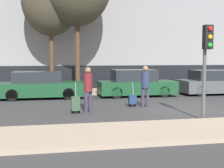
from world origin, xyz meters
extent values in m
plane|color=#38383A|center=(0.00, 0.00, 0.00)|extent=(80.00, 80.00, 0.00)
cube|color=tan|center=(0.00, 7.00, 0.06)|extent=(28.00, 3.00, 0.12)
cube|color=gray|center=(0.00, 10.72, 5.76)|extent=(28.00, 3.03, 11.52)
cube|color=black|center=(0.00, 9.18, 0.80)|extent=(27.44, 0.06, 1.60)
cube|color=#194728|center=(-6.00, 4.73, 0.49)|extent=(4.47, 1.74, 0.70)
cube|color=#23282D|center=(-6.18, 4.73, 1.13)|extent=(2.46, 1.53, 0.57)
cylinder|color=black|center=(-4.62, 3.95, 0.30)|extent=(0.60, 0.18, 0.60)
cylinder|color=black|center=(-4.62, 5.50, 0.30)|extent=(0.60, 0.18, 0.60)
cylinder|color=black|center=(-7.39, 3.95, 0.30)|extent=(0.60, 0.18, 0.60)
cylinder|color=black|center=(-7.39, 5.50, 0.30)|extent=(0.60, 0.18, 0.60)
cube|color=#194728|center=(-0.80, 4.65, 0.49)|extent=(4.24, 1.72, 0.70)
cube|color=#23282D|center=(-0.97, 4.65, 1.16)|extent=(2.33, 1.52, 0.64)
cylinder|color=black|center=(0.51, 3.88, 0.30)|extent=(0.60, 0.18, 0.60)
cylinder|color=black|center=(0.51, 5.42, 0.30)|extent=(0.60, 0.18, 0.60)
cylinder|color=black|center=(-2.12, 3.88, 0.30)|extent=(0.60, 0.18, 0.60)
cylinder|color=black|center=(-2.12, 5.42, 0.30)|extent=(0.60, 0.18, 0.60)
cube|color=#4C5156|center=(3.88, 4.71, 0.49)|extent=(3.97, 1.91, 0.70)
cube|color=#23282D|center=(3.72, 4.71, 1.13)|extent=(2.19, 1.68, 0.57)
cylinder|color=black|center=(5.11, 5.57, 0.30)|extent=(0.60, 0.18, 0.60)
cylinder|color=black|center=(2.65, 3.84, 0.30)|extent=(0.60, 0.18, 0.60)
cylinder|color=black|center=(2.65, 5.57, 0.30)|extent=(0.60, 0.18, 0.60)
cylinder|color=#383347|center=(-4.18, 0.04, 0.41)|extent=(0.15, 0.15, 0.82)
cylinder|color=#383347|center=(-4.00, 0.12, 0.41)|extent=(0.15, 0.15, 0.82)
cylinder|color=maroon|center=(-4.09, 0.08, 1.18)|extent=(0.34, 0.34, 0.71)
sphere|color=#936B4C|center=(-4.09, 0.08, 1.65)|extent=(0.23, 0.23, 0.23)
cube|color=#335138|center=(-4.60, -0.13, 0.39)|extent=(0.32, 0.24, 0.54)
cylinder|color=black|center=(-4.71, -0.13, 0.06)|extent=(0.12, 0.03, 0.12)
cylinder|color=black|center=(-4.48, -0.13, 0.06)|extent=(0.12, 0.03, 0.12)
cylinder|color=gray|center=(-4.60, -0.20, 0.93)|extent=(0.02, 0.19, 0.53)
cylinder|color=#383347|center=(-1.58, 0.98, 0.42)|extent=(0.15, 0.15, 0.83)
cylinder|color=#383347|center=(-1.39, 0.92, 0.42)|extent=(0.15, 0.15, 0.83)
cylinder|color=#283351|center=(-1.49, 0.95, 1.19)|extent=(0.34, 0.34, 0.72)
sphere|color=#936B4C|center=(-1.49, 0.95, 1.67)|extent=(0.23, 0.23, 0.23)
cube|color=navy|center=(-2.01, 1.10, 0.31)|extent=(0.32, 0.24, 0.38)
cylinder|color=black|center=(-2.13, 1.10, 0.06)|extent=(0.12, 0.03, 0.12)
cylinder|color=black|center=(-1.90, 1.10, 0.06)|extent=(0.12, 0.03, 0.12)
cylinder|color=gray|center=(-2.01, 1.03, 0.78)|extent=(0.02, 0.19, 0.53)
cylinder|color=#515154|center=(-0.41, -2.25, 1.61)|extent=(0.12, 0.12, 3.21)
cube|color=black|center=(-0.41, -2.43, 2.81)|extent=(0.28, 0.24, 0.80)
sphere|color=red|center=(-0.41, -2.58, 3.08)|extent=(0.15, 0.15, 0.15)
sphere|color=gold|center=(-0.41, -2.58, 2.81)|extent=(0.15, 0.15, 0.15)
sphere|color=green|center=(-0.41, -2.58, 2.55)|extent=(0.15, 0.15, 0.15)
cylinder|color=#4C3826|center=(-5.40, 7.25, 2.04)|extent=(0.28, 0.28, 3.84)
ellipsoid|color=#423D2D|center=(-5.40, 7.25, 5.54)|extent=(3.45, 3.45, 4.22)
cylinder|color=#4C3826|center=(-3.92, 6.35, 2.34)|extent=(0.28, 0.28, 4.44)
camera|label=1|loc=(-5.57, -11.97, 2.14)|focal=50.00mm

